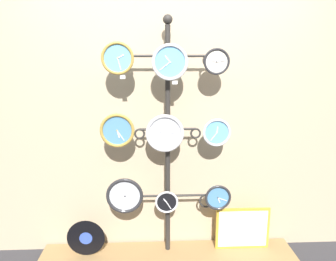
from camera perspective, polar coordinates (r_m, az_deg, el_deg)
shop_wall at (r=2.79m, az=-0.20°, el=5.94°), size 4.40×0.04×2.80m
low_shelf at (r=3.06m, az=0.01°, el=-20.95°), size 2.20×0.36×0.06m
display_stand at (r=2.78m, az=-0.05°, el=-7.51°), size 0.79×0.34×2.04m
clock_top_left at (r=2.51m, az=-8.76°, el=12.33°), size 0.24×0.04×0.24m
clock_top_center at (r=2.50m, az=0.34°, el=11.82°), size 0.28×0.04×0.28m
clock_top_right at (r=2.57m, az=8.45°, el=11.80°), size 0.20×0.04×0.20m
clock_middle_left at (r=2.58m, az=-8.83°, el=0.01°), size 0.27×0.04×0.27m
clock_middle_center at (r=2.59m, az=-0.55°, el=-0.48°), size 0.30×0.04×0.30m
clock_middle_right at (r=2.65m, az=8.48°, el=-0.34°), size 0.23×0.04×0.23m
clock_bottom_left at (r=2.77m, az=-7.55°, el=-11.18°), size 0.31×0.04×0.31m
clock_bottom_center at (r=2.80m, az=-0.24°, el=-12.33°), size 0.19×0.04×0.19m
clock_bottom_right at (r=2.81m, az=8.69°, el=-11.44°), size 0.22×0.04×0.22m
vinyl_record at (r=3.01m, az=-14.11°, el=-17.71°), size 0.32×0.01×0.32m
picture_frame at (r=3.09m, az=12.85°, el=-16.28°), size 0.48×0.02×0.38m
price_tag_upper at (r=2.51m, az=-7.90°, el=9.22°), size 0.04×0.00×0.03m
price_tag_mid at (r=2.51m, az=1.20°, el=8.37°), size 0.04×0.00×0.03m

